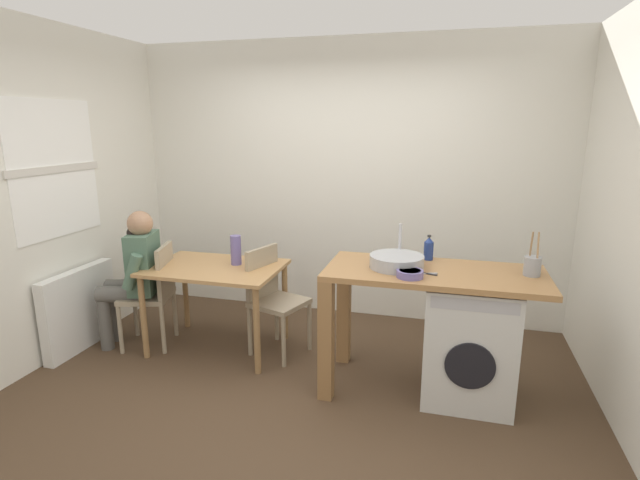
% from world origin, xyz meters
% --- Properties ---
extents(ground_plane, '(5.46, 5.46, 0.00)m').
position_xyz_m(ground_plane, '(0.00, 0.00, 0.00)').
color(ground_plane, '#4C3826').
extents(wall_back, '(4.60, 0.10, 2.70)m').
position_xyz_m(wall_back, '(0.00, 1.75, 1.35)').
color(wall_back, silver).
rests_on(wall_back, ground_plane).
extents(wall_window_side, '(0.12, 3.80, 2.70)m').
position_xyz_m(wall_window_side, '(-2.15, 0.00, 1.35)').
color(wall_window_side, silver).
rests_on(wall_window_side, ground_plane).
extents(radiator, '(0.10, 0.80, 0.70)m').
position_xyz_m(radiator, '(-2.02, 0.30, 0.35)').
color(radiator, white).
rests_on(radiator, ground_plane).
extents(dining_table, '(1.10, 0.76, 0.74)m').
position_xyz_m(dining_table, '(-0.87, 0.60, 0.64)').
color(dining_table, tan).
rests_on(dining_table, ground_plane).
extents(chair_person_seat, '(0.49, 0.49, 0.90)m').
position_xyz_m(chair_person_seat, '(-1.42, 0.52, 0.51)').
color(chair_person_seat, gray).
rests_on(chair_person_seat, ground_plane).
extents(chair_opposite, '(0.51, 0.51, 0.90)m').
position_xyz_m(chair_opposite, '(-0.39, 0.68, 0.51)').
color(chair_opposite, gray).
rests_on(chair_opposite, ground_plane).
extents(seated_person, '(0.55, 0.54, 1.20)m').
position_xyz_m(seated_person, '(-1.57, 0.48, 0.67)').
color(seated_person, '#595651').
rests_on(seated_person, ground_plane).
extents(kitchen_counter, '(1.50, 0.68, 0.92)m').
position_xyz_m(kitchen_counter, '(0.72, 0.36, 0.76)').
color(kitchen_counter, '#9E7042').
rests_on(kitchen_counter, ground_plane).
extents(washing_machine, '(0.60, 0.61, 0.86)m').
position_xyz_m(washing_machine, '(1.20, 0.36, 0.43)').
color(washing_machine, silver).
rests_on(washing_machine, ground_plane).
extents(sink_basin, '(0.38, 0.38, 0.09)m').
position_xyz_m(sink_basin, '(0.67, 0.36, 0.97)').
color(sink_basin, '#9EA0A5').
rests_on(sink_basin, kitchen_counter).
extents(tap, '(0.02, 0.02, 0.28)m').
position_xyz_m(tap, '(0.67, 0.54, 1.06)').
color(tap, '#B2B2B7').
rests_on(tap, kitchen_counter).
extents(bottle_tall_green, '(0.07, 0.07, 0.19)m').
position_xyz_m(bottle_tall_green, '(0.88, 0.63, 1.00)').
color(bottle_tall_green, navy).
rests_on(bottle_tall_green, kitchen_counter).
extents(mixing_bowl, '(0.18, 0.18, 0.05)m').
position_xyz_m(mixing_bowl, '(0.78, 0.16, 0.95)').
color(mixing_bowl, slate).
rests_on(mixing_bowl, kitchen_counter).
extents(utensil_crock, '(0.11, 0.11, 0.30)m').
position_xyz_m(utensil_crock, '(1.56, 0.41, 0.99)').
color(utensil_crock, gray).
rests_on(utensil_crock, kitchen_counter).
extents(vase, '(0.09, 0.09, 0.25)m').
position_xyz_m(vase, '(-0.72, 0.70, 0.87)').
color(vase, slate).
rests_on(vase, dining_table).
extents(scissors, '(0.15, 0.06, 0.01)m').
position_xyz_m(scissors, '(0.88, 0.26, 0.92)').
color(scissors, '#B2B2B7').
rests_on(scissors, kitchen_counter).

